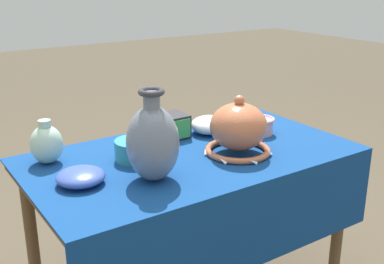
# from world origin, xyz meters

# --- Properties ---
(display_table) EXTENTS (1.15, 0.65, 0.68)m
(display_table) POSITION_xyz_m (0.00, -0.02, 0.60)
(display_table) COLOR brown
(display_table) RESTS_ON ground_plane
(vase_tall_bulbous) EXTENTS (0.16, 0.16, 0.29)m
(vase_tall_bulbous) POSITION_xyz_m (-0.22, -0.12, 0.81)
(vase_tall_bulbous) COLOR slate
(vase_tall_bulbous) RESTS_ON display_table
(vase_dome_bell) EXTENTS (0.24, 0.24, 0.21)m
(vase_dome_bell) POSITION_xyz_m (0.14, -0.09, 0.77)
(vase_dome_bell) COLOR #BC6642
(vase_dome_bell) RESTS_ON display_table
(mosaic_tile_box) EXTENTS (0.15, 0.12, 0.09)m
(mosaic_tile_box) POSITION_xyz_m (0.01, 0.18, 0.73)
(mosaic_tile_box) COLOR #232328
(mosaic_tile_box) RESTS_ON display_table
(bowl_shallow_cobalt) EXTENTS (0.15, 0.15, 0.05)m
(bowl_shallow_cobalt) POSITION_xyz_m (-0.42, -0.03, 0.71)
(bowl_shallow_cobalt) COLOR #3851A8
(bowl_shallow_cobalt) RESTS_ON display_table
(cup_wide_rose) EXTENTS (0.12, 0.12, 0.07)m
(cup_wide_rose) POSITION_xyz_m (0.34, 0.02, 0.72)
(cup_wide_rose) COLOR #D19399
(cup_wide_rose) RESTS_ON display_table
(pot_squat_teal) EXTENTS (0.14, 0.14, 0.07)m
(pot_squat_teal) POSITION_xyz_m (-0.19, 0.05, 0.72)
(pot_squat_teal) COLOR teal
(pot_squat_teal) RESTS_ON display_table
(jar_round_celadon) EXTENTS (0.11, 0.11, 0.15)m
(jar_round_celadon) POSITION_xyz_m (-0.45, 0.19, 0.75)
(jar_round_celadon) COLOR #A8CCB7
(jar_round_celadon) RESTS_ON display_table
(bowl_shallow_porcelain) EXTENTS (0.15, 0.15, 0.07)m
(bowl_shallow_porcelain) POSITION_xyz_m (0.18, 0.14, 0.72)
(bowl_shallow_porcelain) COLOR white
(bowl_shallow_porcelain) RESTS_ON display_table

